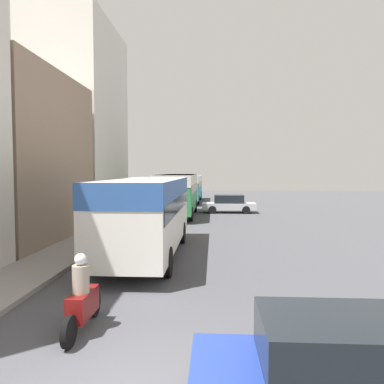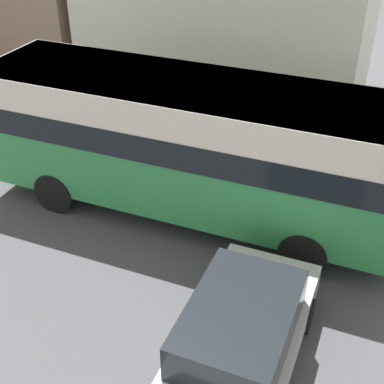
# 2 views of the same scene
# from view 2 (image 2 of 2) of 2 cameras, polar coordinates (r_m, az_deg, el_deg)

# --- Properties ---
(bus_following) EXTENTS (2.64, 9.49, 3.19)m
(bus_following) POSITION_cam_2_polar(r_m,az_deg,el_deg) (11.71, -0.21, 6.35)
(bus_following) COLOR #2D8447
(bus_following) RESTS_ON ground_plane
(car_crossing) EXTENTS (4.39, 1.86, 1.49)m
(car_crossing) POSITION_cam_2_polar(r_m,az_deg,el_deg) (8.78, 5.01, -15.36)
(car_crossing) COLOR #B7B7BC
(car_crossing) RESTS_ON ground_plane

